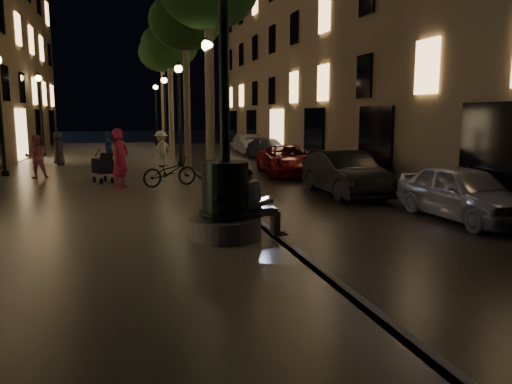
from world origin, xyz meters
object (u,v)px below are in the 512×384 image
object	(u,v)px
pedestrian_dark	(59,148)
fountain_lamppost	(225,187)
car_front	(464,193)
lamp_curb_a	(208,93)
car_third	(288,160)
bicycle	(170,172)
car_second	(345,173)
car_fifth	(248,144)
lamp_curb_c	(165,104)
tree_second	(185,23)
lamp_left_c	(40,103)
pedestrian_pink	(36,157)
seated_man_laptop	(256,201)
lamp_curb_d	(156,106)
tree_far	(162,54)
stroller	(103,166)
pedestrian_blue	(109,148)
pedestrian_red	(120,159)
car_rear	(268,149)
tree_third	(169,46)
pedestrian_white	(161,149)
lamp_curb_b	(179,100)

from	to	relation	value
pedestrian_dark	fountain_lamppost	bearing A→B (deg)	-173.28
car_front	lamp_curb_a	bearing A→B (deg)	136.82
car_third	bicycle	size ratio (longest dim) A/B	2.44
fountain_lamppost	car_second	xyz separation A→B (m)	(5.00, 5.33, -0.50)
car_fifth	lamp_curb_c	bearing A→B (deg)	-168.83
tree_second	lamp_left_c	bearing A→B (deg)	125.75
lamp_curb_a	pedestrian_pink	xyz separation A→B (m)	(-5.76, 4.93, -2.22)
seated_man_laptop	lamp_curb_d	distance (m)	30.09
tree_second	tree_far	bearing A→B (deg)	90.10
lamp_left_c	pedestrian_dark	xyz separation A→B (m)	(1.55, -5.95, -2.24)
stroller	pedestrian_dark	xyz separation A→B (m)	(-2.25, 7.20, 0.20)
pedestrian_blue	lamp_curb_c	bearing A→B (deg)	143.32
tree_far	car_third	xyz separation A→B (m)	(4.22, -13.00, -5.79)
stroller	bicycle	distance (m)	2.61
car_third	bicycle	world-z (taller)	car_third
seated_man_laptop	pedestrian_pink	size ratio (longest dim) A/B	0.83
stroller	car_fifth	xyz separation A→B (m)	(8.79, 14.13, -0.16)
pedestrian_red	pedestrian_blue	bearing A→B (deg)	40.63
tree_second	pedestrian_pink	xyz separation A→B (m)	(-5.86, -1.07, -5.32)
car_fifth	pedestrian_dark	size ratio (longest dim) A/B	2.44
lamp_curb_d	car_second	size ratio (longest dim) A/B	1.11
car_front	car_second	world-z (taller)	car_second
car_rear	car_third	bearing A→B (deg)	-101.90
car_third	tree_far	bearing A→B (deg)	113.18
tree_third	pedestrian_blue	bearing A→B (deg)	-141.84
car_front	car_third	distance (m)	10.03
pedestrian_white	lamp_curb_a	bearing A→B (deg)	57.21
seated_man_laptop	pedestrian_red	bearing A→B (deg)	109.35
seated_man_laptop	car_front	world-z (taller)	seated_man_laptop
tree_third	tree_far	bearing A→B (deg)	89.24
car_third	pedestrian_blue	size ratio (longest dim) A/B	2.91
fountain_lamppost	tree_far	xyz separation A→B (m)	(0.78, 24.00, 5.22)
lamp_curb_c	bicycle	world-z (taller)	lamp_curb_c
car_second	pedestrian_white	world-z (taller)	pedestrian_white
seated_man_laptop	fountain_lamppost	bearing A→B (deg)	-180.00
car_third	pedestrian_red	world-z (taller)	pedestrian_red
car_fifth	car_third	bearing A→B (deg)	-94.64
tree_second	pedestrian_pink	size ratio (longest dim) A/B	4.53
lamp_curb_d	pedestrian_dark	world-z (taller)	lamp_curb_d
tree_second	lamp_curb_b	distance (m)	3.69
fountain_lamppost	pedestrian_blue	world-z (taller)	fountain_lamppost
car_fifth	bicycle	xyz separation A→B (m)	(-6.60, -15.53, 0.06)
lamp_curb_d	stroller	size ratio (longest dim) A/B	4.01
lamp_left_c	car_rear	world-z (taller)	lamp_left_c
car_third	pedestrian_blue	bearing A→B (deg)	154.68
lamp_left_c	pedestrian_red	xyz separation A→B (m)	(4.42, -14.61, -2.06)
bicycle	lamp_curb_c	bearing A→B (deg)	-23.37
car_front	pedestrian_red	size ratio (longest dim) A/B	2.07
pedestrian_pink	bicycle	bearing A→B (deg)	131.18
tree_third	lamp_curb_d	bearing A→B (deg)	90.00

